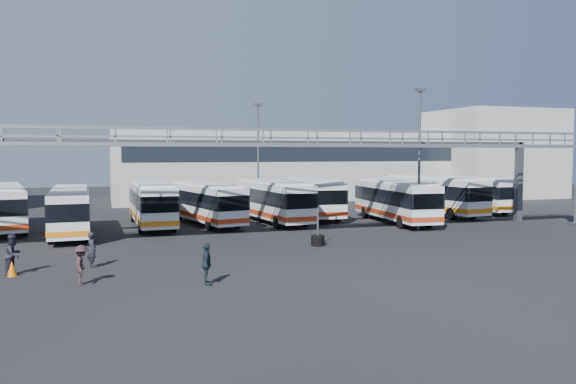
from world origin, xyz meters
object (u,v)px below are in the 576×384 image
object	(u,v)px
bus_6	(313,196)
pedestrian_d	(207,264)
bus_2	(70,209)
tire_stack	(318,239)
bus_8	(433,194)
cone_left	(12,269)
bus_7	(395,199)
pedestrian_b	(13,255)
bus_3	(152,202)
bus_5	(273,199)
light_pole_back	(258,152)
bus_4	(206,202)
bus_9	(470,192)
pedestrian_c	(82,265)
bus_1	(5,206)
pedestrian_a	(92,250)
light_pole_mid	(419,151)

from	to	relation	value
bus_6	pedestrian_d	world-z (taller)	bus_6
bus_2	tire_stack	size ratio (longest dim) A/B	4.62
bus_8	tire_stack	world-z (taller)	bus_8
cone_left	bus_7	bearing A→B (deg)	24.94
bus_7	pedestrian_b	distance (m)	28.88
bus_6	bus_3	bearing A→B (deg)	-167.08
bus_5	tire_stack	bearing A→B (deg)	-99.31
light_pole_back	bus_7	bearing A→B (deg)	-50.64
cone_left	bus_4	bearing A→B (deg)	53.53
bus_9	pedestrian_c	world-z (taller)	bus_9
bus_5	bus_6	bearing A→B (deg)	23.16
bus_1	bus_3	xyz separation A→B (m)	(10.27, -0.95, 0.05)
bus_1	bus_3	world-z (taller)	bus_3
bus_8	pedestrian_d	distance (m)	31.61
bus_3	bus_9	world-z (taller)	bus_3
light_pole_back	pedestrian_a	xyz separation A→B (m)	(-14.30, -21.72, -4.85)
light_pole_back	tire_stack	world-z (taller)	light_pole_back
light_pole_back	bus_4	world-z (taller)	light_pole_back
light_pole_mid	tire_stack	bearing A→B (deg)	-156.28
bus_1	bus_3	size ratio (longest dim) A/B	0.99
bus_2	bus_8	size ratio (longest dim) A/B	0.91
bus_2	bus_7	xyz separation A→B (m)	(24.49, -0.39, 0.08)
bus_4	bus_6	size ratio (longest dim) A/B	0.97
light_pole_back	bus_2	size ratio (longest dim) A/B	0.95
bus_9	pedestrian_c	distance (m)	39.95
bus_4	pedestrian_c	world-z (taller)	bus_4
bus_7	bus_8	xyz separation A→B (m)	(5.95, 3.75, 0.07)
bus_1	tire_stack	size ratio (longest dim) A/B	4.77
bus_3	bus_5	bearing A→B (deg)	-4.39
bus_8	bus_3	bearing A→B (deg)	172.60
bus_2	bus_5	world-z (taller)	bus_5
bus_2	pedestrian_b	world-z (taller)	bus_2
bus_6	pedestrian_b	distance (m)	27.61
bus_3	bus_7	bearing A→B (deg)	-12.17
bus_3	pedestrian_c	bearing A→B (deg)	-104.71
pedestrian_b	bus_1	bearing A→B (deg)	35.56
light_pole_back	bus_6	bearing A→B (deg)	-53.51
bus_7	cone_left	bearing A→B (deg)	-151.13
bus_4	cone_left	distance (m)	19.55
light_pole_mid	pedestrian_b	distance (m)	27.16
bus_5	bus_8	bearing A→B (deg)	-3.73
bus_1	pedestrian_b	xyz separation A→B (m)	(2.85, -16.47, -0.87)
bus_9	light_pole_mid	bearing A→B (deg)	-141.62
bus_5	pedestrian_c	world-z (taller)	bus_5
bus_1	pedestrian_b	bearing A→B (deg)	-90.14
bus_2	bus_1	bearing A→B (deg)	136.59
bus_6	bus_8	bearing A→B (deg)	-4.77
bus_8	pedestrian_c	distance (m)	34.68
bus_2	pedestrian_b	size ratio (longest dim) A/B	5.66
bus_2	bus_5	distance (m)	15.35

